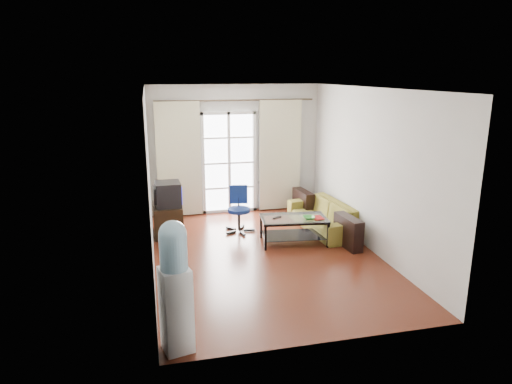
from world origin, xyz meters
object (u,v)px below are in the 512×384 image
coffee_table (294,227)px  crt_tv (167,194)px  sofa (323,216)px  water_cooler (175,284)px  task_chair (239,218)px  tv_stand (168,219)px

coffee_table → crt_tv: (-2.13, 0.89, 0.49)m
sofa → crt_tv: crt_tv is taller
water_cooler → task_chair: bearing=55.2°
crt_tv → water_cooler: water_cooler is taller
task_chair → water_cooler: bearing=-101.6°
coffee_table → tv_stand: tv_stand is taller
tv_stand → task_chair: size_ratio=0.90×
water_cooler → crt_tv: bearing=75.1°
crt_tv → task_chair: bearing=-5.8°
crt_tv → coffee_table: bearing=-25.2°
task_chair → sofa: bearing=-0.0°
tv_stand → crt_tv: 0.51m
sofa → coffee_table: (-0.77, -0.55, 0.03)m
sofa → coffee_table: sofa is taller
sofa → tv_stand: 2.94m
sofa → water_cooler: (-2.99, -3.34, 0.50)m
sofa → coffee_table: 0.95m
tv_stand → water_cooler: (-0.08, -3.77, 0.49)m
coffee_table → task_chair: bearing=135.2°
sofa → tv_stand: (-2.91, 0.42, 0.01)m
tv_stand → task_chair: 1.32m
coffee_table → tv_stand: 2.35m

